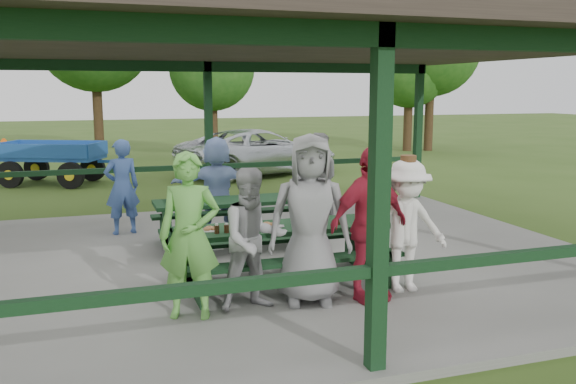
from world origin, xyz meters
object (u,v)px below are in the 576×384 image
object	(u,v)px
contestant_red	(369,224)
spectator_lblue	(217,186)
contestant_grey_mid	(310,219)
picnic_table_near	(284,246)
pickup_truck	(259,152)
picnic_table_far	(239,216)
spectator_grey	(317,180)
contestant_green	(190,236)
farm_trailer	(53,162)
contestant_white_fedora	(406,226)
spectator_blue	(122,187)
contestant_grey_left	(253,239)

from	to	relation	value
contestant_red	spectator_lblue	size ratio (longest dim) A/B	1.08
contestant_red	spectator_lblue	distance (m)	3.90
contestant_grey_mid	contestant_red	distance (m)	0.71
picnic_table_near	spectator_lblue	world-z (taller)	spectator_lblue
pickup_truck	spectator_lblue	bearing A→B (deg)	142.15
picnic_table_far	pickup_truck	xyz separation A→B (m)	(2.68, 8.46, 0.11)
spectator_lblue	spectator_grey	bearing A→B (deg)	-169.96
picnic_table_near	contestant_green	size ratio (longest dim) A/B	1.51
farm_trailer	pickup_truck	bearing A→B (deg)	25.09
pickup_truck	farm_trailer	xyz separation A→B (m)	(-5.83, -0.12, -0.07)
contestant_green	farm_trailer	world-z (taller)	contestant_green
contestant_grey_mid	contestant_white_fedora	distance (m)	1.27
contestant_green	spectator_blue	distance (m)	4.27
contestant_grey_mid	pickup_truck	size ratio (longest dim) A/B	0.40
picnic_table_far	contestant_white_fedora	distance (m)	3.15
picnic_table_near	farm_trailer	xyz separation A→B (m)	(-3.25, 10.34, 0.04)
picnic_table_near	contestant_grey_mid	bearing A→B (deg)	-86.22
contestant_white_fedora	farm_trailer	size ratio (longest dim) A/B	0.48
spectator_grey	picnic_table_near	bearing A→B (deg)	80.20
contestant_grey_mid	picnic_table_far	bearing A→B (deg)	107.81
contestant_white_fedora	spectator_grey	bearing A→B (deg)	90.49
contestant_green	spectator_lblue	distance (m)	3.80
picnic_table_far	contestant_grey_left	size ratio (longest dim) A/B	1.64
spectator_lblue	spectator_blue	size ratio (longest dim) A/B	1.03
contestant_white_fedora	farm_trailer	xyz separation A→B (m)	(-4.56, 11.14, -0.30)
contestant_grey_left	contestant_red	size ratio (longest dim) A/B	0.88
contestant_grey_left	spectator_grey	distance (m)	4.21
picnic_table_near	pickup_truck	distance (m)	10.77
contestant_red	pickup_truck	bearing A→B (deg)	68.39
spectator_lblue	spectator_grey	world-z (taller)	spectator_grey
spectator_lblue	contestant_green	bearing A→B (deg)	83.93
contestant_grey_left	contestant_red	xyz separation A→B (m)	(1.36, -0.14, 0.11)
contestant_grey_mid	farm_trailer	distance (m)	11.63
contestant_red	pickup_truck	size ratio (longest dim) A/B	0.37
picnic_table_near	contestant_grey_mid	size ratio (longest dim) A/B	1.39
spectator_lblue	pickup_truck	distance (m)	8.16
picnic_table_near	picnic_table_far	world-z (taller)	same
contestant_white_fedora	farm_trailer	bearing A→B (deg)	116.22
spectator_blue	pickup_truck	distance (m)	8.31
contestant_grey_left	contestant_white_fedora	distance (m)	1.93
picnic_table_far	contestant_grey_mid	xyz separation A→B (m)	(0.15, -2.80, 0.51)
picnic_table_near	spectator_grey	world-z (taller)	spectator_grey
contestant_green	spectator_blue	xyz separation A→B (m)	(-0.47, 4.24, -0.09)
contestant_green	farm_trailer	xyz separation A→B (m)	(-1.91, 11.18, -0.39)
contestant_grey_mid	spectator_blue	bearing A→B (deg)	128.53
contestant_red	spectator_grey	distance (m)	3.84
contestant_grey_left	spectator_lblue	distance (m)	3.64
contestant_grey_mid	spectator_grey	size ratio (longest dim) A/B	1.16
contestant_grey_left	contestant_red	bearing A→B (deg)	-10.30
picnic_table_near	contestant_green	world-z (taller)	contestant_green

